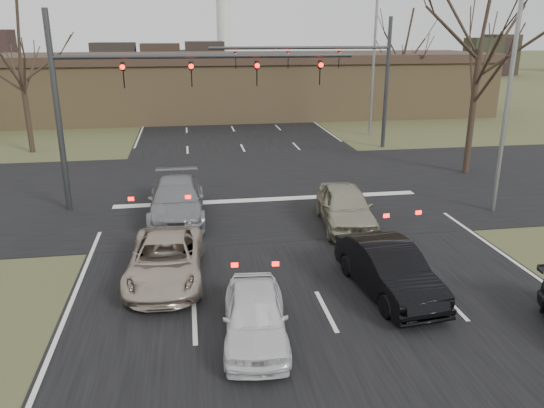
{
  "coord_description": "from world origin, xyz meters",
  "views": [
    {
      "loc": [
        -3.43,
        -9.21,
        7.18
      ],
      "look_at": [
        -0.93,
        6.38,
        2.0
      ],
      "focal_mm": 35.0,
      "sensor_mm": 36.0,
      "label": 1
    }
  ],
  "objects_px": {
    "streetlight_right_far": "(372,55)",
    "car_grey_ahead": "(177,200)",
    "mast_arm_near": "(140,86)",
    "car_white_sedan": "(255,316)",
    "car_black_hatch": "(389,270)",
    "mast_arm_far": "(344,68)",
    "streetlight_right_near": "(507,74)",
    "car_silver_ahead": "(345,207)",
    "car_silver_suv": "(166,260)",
    "building": "(248,84)"
  },
  "relations": [
    {
      "from": "mast_arm_near",
      "to": "streetlight_right_near",
      "type": "relative_size",
      "value": 1.21
    },
    {
      "from": "car_silver_suv",
      "to": "car_white_sedan",
      "type": "distance_m",
      "value": 4.29
    },
    {
      "from": "car_white_sedan",
      "to": "car_black_hatch",
      "type": "xyz_separation_m",
      "value": [
        4.06,
        1.79,
        0.09
      ]
    },
    {
      "from": "streetlight_right_near",
      "to": "car_silver_suv",
      "type": "distance_m",
      "value": 14.66
    },
    {
      "from": "mast_arm_near",
      "to": "car_silver_ahead",
      "type": "bearing_deg",
      "value": -26.0
    },
    {
      "from": "building",
      "to": "mast_arm_far",
      "type": "distance_m",
      "value": 15.75
    },
    {
      "from": "mast_arm_near",
      "to": "car_black_hatch",
      "type": "bearing_deg",
      "value": -51.82
    },
    {
      "from": "streetlight_right_far",
      "to": "car_silver_suv",
      "type": "relative_size",
      "value": 2.12
    },
    {
      "from": "streetlight_right_far",
      "to": "building",
      "type": "bearing_deg",
      "value": 123.65
    },
    {
      "from": "mast_arm_far",
      "to": "car_black_hatch",
      "type": "height_order",
      "value": "mast_arm_far"
    },
    {
      "from": "streetlight_right_near",
      "to": "car_grey_ahead",
      "type": "distance_m",
      "value": 13.75
    },
    {
      "from": "building",
      "to": "mast_arm_far",
      "type": "bearing_deg",
      "value": -74.42
    },
    {
      "from": "car_black_hatch",
      "to": "car_grey_ahead",
      "type": "height_order",
      "value": "car_grey_ahead"
    },
    {
      "from": "building",
      "to": "car_grey_ahead",
      "type": "height_order",
      "value": "building"
    },
    {
      "from": "mast_arm_far",
      "to": "streetlight_right_near",
      "type": "height_order",
      "value": "streetlight_right_near"
    },
    {
      "from": "building",
      "to": "mast_arm_far",
      "type": "height_order",
      "value": "mast_arm_far"
    },
    {
      "from": "car_white_sedan",
      "to": "car_silver_suv",
      "type": "bearing_deg",
      "value": 126.77
    },
    {
      "from": "car_silver_suv",
      "to": "car_silver_ahead",
      "type": "relative_size",
      "value": 1.03
    },
    {
      "from": "car_black_hatch",
      "to": "mast_arm_far",
      "type": "bearing_deg",
      "value": 71.39
    },
    {
      "from": "streetlight_right_far",
      "to": "car_silver_ahead",
      "type": "distance_m",
      "value": 19.62
    },
    {
      "from": "mast_arm_near",
      "to": "car_silver_suv",
      "type": "xyz_separation_m",
      "value": [
        0.95,
        -7.35,
        -4.42
      ]
    },
    {
      "from": "building",
      "to": "car_silver_suv",
      "type": "distance_m",
      "value": 33.01
    },
    {
      "from": "streetlight_right_far",
      "to": "car_black_hatch",
      "type": "distance_m",
      "value": 24.82
    },
    {
      "from": "mast_arm_near",
      "to": "mast_arm_far",
      "type": "bearing_deg",
      "value": 41.22
    },
    {
      "from": "building",
      "to": "car_black_hatch",
      "type": "relative_size",
      "value": 9.57
    },
    {
      "from": "car_silver_ahead",
      "to": "car_white_sedan",
      "type": "bearing_deg",
      "value": -115.56
    },
    {
      "from": "car_silver_suv",
      "to": "streetlight_right_near",
      "type": "bearing_deg",
      "value": 21.07
    },
    {
      "from": "streetlight_right_far",
      "to": "car_silver_ahead",
      "type": "xyz_separation_m",
      "value": [
        -6.94,
        -17.71,
        -4.8
      ]
    },
    {
      "from": "mast_arm_near",
      "to": "car_white_sedan",
      "type": "relative_size",
      "value": 3.21
    },
    {
      "from": "car_white_sedan",
      "to": "car_black_hatch",
      "type": "bearing_deg",
      "value": 29.19
    },
    {
      "from": "streetlight_right_far",
      "to": "car_grey_ahead",
      "type": "bearing_deg",
      "value": -130.12
    },
    {
      "from": "mast_arm_far",
      "to": "car_black_hatch",
      "type": "relative_size",
      "value": 2.51
    },
    {
      "from": "mast_arm_near",
      "to": "streetlight_right_near",
      "type": "height_order",
      "value": "streetlight_right_near"
    },
    {
      "from": "mast_arm_far",
      "to": "car_grey_ahead",
      "type": "distance_m",
      "value": 16.16
    },
    {
      "from": "building",
      "to": "car_silver_ahead",
      "type": "relative_size",
      "value": 9.24
    },
    {
      "from": "car_silver_ahead",
      "to": "mast_arm_far",
      "type": "bearing_deg",
      "value": 80.21
    },
    {
      "from": "car_black_hatch",
      "to": "car_grey_ahead",
      "type": "relative_size",
      "value": 0.84
    },
    {
      "from": "mast_arm_near",
      "to": "car_silver_suv",
      "type": "distance_m",
      "value": 8.63
    },
    {
      "from": "car_grey_ahead",
      "to": "car_silver_suv",
      "type": "bearing_deg",
      "value": -92.52
    },
    {
      "from": "mast_arm_near",
      "to": "mast_arm_far",
      "type": "distance_m",
      "value": 15.17
    },
    {
      "from": "building",
      "to": "streetlight_right_near",
      "type": "xyz_separation_m",
      "value": [
        6.82,
        -28.0,
        2.92
      ]
    },
    {
      "from": "car_grey_ahead",
      "to": "mast_arm_far",
      "type": "bearing_deg",
      "value": 49.57
    },
    {
      "from": "building",
      "to": "streetlight_right_near",
      "type": "relative_size",
      "value": 4.24
    },
    {
      "from": "building",
      "to": "car_silver_suv",
      "type": "relative_size",
      "value": 9.01
    },
    {
      "from": "car_white_sedan",
      "to": "car_grey_ahead",
      "type": "xyz_separation_m",
      "value": [
        -1.96,
        9.2,
        0.12
      ]
    },
    {
      "from": "car_black_hatch",
      "to": "car_grey_ahead",
      "type": "distance_m",
      "value": 9.54
    },
    {
      "from": "building",
      "to": "mast_arm_near",
      "type": "relative_size",
      "value": 3.5
    },
    {
      "from": "mast_arm_far",
      "to": "car_white_sedan",
      "type": "bearing_deg",
      "value": -111.39
    },
    {
      "from": "mast_arm_far",
      "to": "car_silver_ahead",
      "type": "xyz_separation_m",
      "value": [
        -3.8,
        -13.71,
        -4.24
      ]
    },
    {
      "from": "car_black_hatch",
      "to": "car_white_sedan",
      "type": "bearing_deg",
      "value": -162.55
    }
  ]
}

